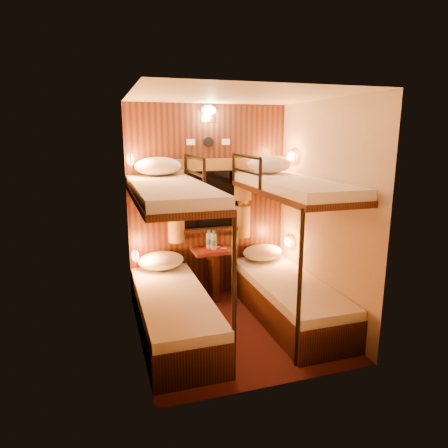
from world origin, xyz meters
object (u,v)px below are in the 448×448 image
object	(u,v)px
bunk_left	(173,284)
bottle_left	(214,242)
table	(213,267)
bottle_right	(209,241)
bunk_right	(288,271)

from	to	relation	value
bunk_left	bottle_left	bearing A→B (deg)	49.27
table	bottle_right	size ratio (longest dim) A/B	2.83
bunk_left	table	distance (m)	1.02
bunk_left	bottle_right	distance (m)	1.04
bunk_right	table	distance (m)	1.02
bottle_right	bunk_right	bearing A→B (deg)	-50.22
table	bunk_left	bearing A→B (deg)	-129.67
table	bottle_right	distance (m)	0.34
bunk_left	bottle_right	size ratio (longest dim) A/B	8.21
bunk_left	table	size ratio (longest dim) A/B	2.90
bottle_left	bunk_left	bearing A→B (deg)	-130.73
bottle_left	table	bearing A→B (deg)	94.52
bottle_left	bunk_right	bearing A→B (deg)	-49.45
bottle_right	bottle_left	bearing A→B (deg)	-59.39
bunk_left	bunk_right	world-z (taller)	same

